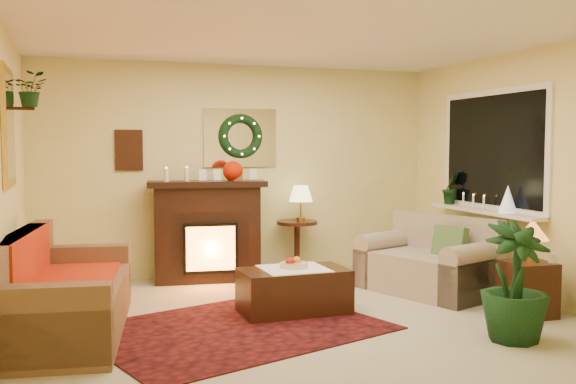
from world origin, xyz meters
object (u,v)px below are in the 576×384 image
object	(u,v)px
fireplace	(207,235)
end_table_square	(527,287)
sofa	(68,284)
side_table_round	(297,248)
loveseat	(426,254)
coffee_table	(294,292)

from	to	relation	value
fireplace	end_table_square	bearing A→B (deg)	-37.89
sofa	end_table_square	size ratio (longest dim) A/B	3.96
side_table_round	end_table_square	size ratio (longest dim) A/B	1.29
side_table_round	end_table_square	xyz separation A→B (m)	(1.39, -2.59, -0.05)
sofa	end_table_square	distance (m)	4.16
loveseat	end_table_square	world-z (taller)	loveseat
end_table_square	coffee_table	distance (m)	2.20
side_table_round	coffee_table	world-z (taller)	side_table_round
end_table_square	coffee_table	size ratio (longest dim) A/B	0.51
loveseat	end_table_square	size ratio (longest dim) A/B	2.78
side_table_round	coffee_table	xyz separation A→B (m)	(-0.66, -1.82, -0.11)
coffee_table	end_table_square	bearing A→B (deg)	-21.93
end_table_square	loveseat	bearing A→B (deg)	109.30
fireplace	side_table_round	world-z (taller)	fireplace
sofa	coffee_table	world-z (taller)	sofa
coffee_table	loveseat	bearing A→B (deg)	11.58
loveseat	end_table_square	xyz separation A→B (m)	(0.40, -1.15, -0.15)
sofa	fireplace	distance (m)	2.36
side_table_round	end_table_square	bearing A→B (deg)	-61.84
side_table_round	fireplace	bearing A→B (deg)	-175.51
fireplace	loveseat	world-z (taller)	fireplace
fireplace	coffee_table	bearing A→B (deg)	-67.43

